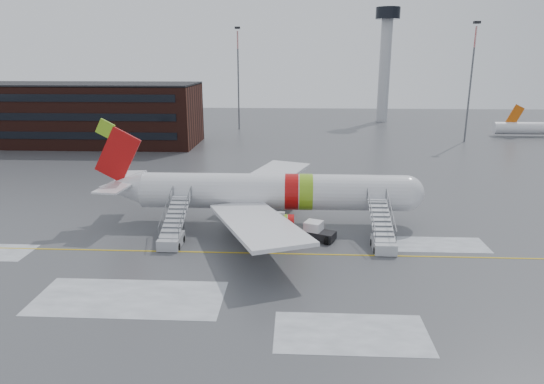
# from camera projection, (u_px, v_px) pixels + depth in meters

# --- Properties ---
(ground) EXTENTS (260.00, 260.00, 0.00)m
(ground) POSITION_uv_depth(u_px,v_px,m) (228.00, 249.00, 45.40)
(ground) COLOR #494C4F
(ground) RESTS_ON ground
(airliner) EXTENTS (35.03, 32.97, 11.18)m
(airliner) POSITION_uv_depth(u_px,v_px,m) (264.00, 192.00, 51.66)
(airliner) COLOR silver
(airliner) RESTS_ON ground
(airstair_fwd) EXTENTS (2.05, 7.70, 3.48)m
(airstair_fwd) POSITION_uv_depth(u_px,v_px,m) (382.00, 237.00, 45.44)
(airstair_fwd) COLOR silver
(airstair_fwd) RESTS_ON ground
(airstair_aft) EXTENTS (2.05, 7.70, 3.48)m
(airstair_aft) POSITION_uv_depth(u_px,v_px,m) (173.00, 233.00, 46.41)
(airstair_aft) COLOR #ACAEB3
(airstair_aft) RESTS_ON ground
(pushback_tug) EXTENTS (3.56, 3.18, 1.80)m
(pushback_tug) POSITION_uv_depth(u_px,v_px,m) (317.00, 232.00, 47.46)
(pushback_tug) COLOR black
(pushback_tug) RESTS_ON ground
(terminal_building) EXTENTS (62.00, 16.11, 12.30)m
(terminal_building) POSITION_uv_depth(u_px,v_px,m) (45.00, 114.00, 98.81)
(terminal_building) COLOR #3F1E16
(terminal_building) RESTS_ON ground
(control_tower) EXTENTS (6.40, 6.40, 30.00)m
(control_tower) POSITION_uv_depth(u_px,v_px,m) (386.00, 52.00, 130.30)
(control_tower) COLOR #B2B5BA
(control_tower) RESTS_ON ground
(light_mast_far_ne) EXTENTS (1.20, 1.20, 24.25)m
(light_mast_far_ne) POSITION_uv_depth(u_px,v_px,m) (471.00, 75.00, 99.29)
(light_mast_far_ne) COLOR #595B60
(light_mast_far_ne) RESTS_ON ground
(light_mast_far_n) EXTENTS (1.20, 1.20, 24.25)m
(light_mast_far_n) POSITION_uv_depth(u_px,v_px,m) (238.00, 72.00, 117.11)
(light_mast_far_n) COLOR #595B60
(light_mast_far_n) RESTS_ON ground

